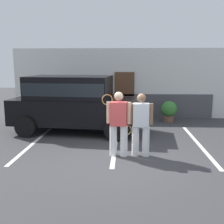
% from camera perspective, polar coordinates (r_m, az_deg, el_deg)
% --- Properties ---
extents(ground_plane, '(40.00, 40.00, 0.00)m').
position_cam_1_polar(ground_plane, '(7.28, 0.69, -9.89)').
color(ground_plane, '#38383A').
extents(parking_stripe_0, '(0.12, 4.40, 0.01)m').
position_cam_1_polar(parking_stripe_0, '(9.18, -15.81, -5.94)').
color(parking_stripe_0, silver).
rests_on(parking_stripe_0, ground_plane).
extents(parking_stripe_1, '(0.12, 4.40, 0.01)m').
position_cam_1_polar(parking_stripe_1, '(8.70, 0.79, -6.44)').
color(parking_stripe_1, silver).
rests_on(parking_stripe_1, ground_plane).
extents(parking_stripe_2, '(0.12, 4.40, 0.01)m').
position_cam_1_polar(parking_stripe_2, '(8.99, 17.78, -6.41)').
color(parking_stripe_2, silver).
rests_on(parking_stripe_2, ground_plane).
extents(house_frontage, '(9.94, 0.40, 3.16)m').
position_cam_1_polar(house_frontage, '(12.60, 1.86, 5.67)').
color(house_frontage, white).
rests_on(house_frontage, ground_plane).
extents(parked_suv, '(4.76, 2.51, 2.05)m').
position_cam_1_polar(parked_suv, '(9.90, -8.05, 2.29)').
color(parked_suv, black).
rests_on(parked_suv, ground_plane).
extents(tennis_player_man, '(0.79, 0.31, 1.76)m').
position_cam_1_polar(tennis_player_man, '(7.27, 1.37, -2.33)').
color(tennis_player_man, white).
rests_on(tennis_player_man, ground_plane).
extents(tennis_player_woman, '(0.89, 0.28, 1.72)m').
position_cam_1_polar(tennis_player_woman, '(7.32, 6.08, -2.57)').
color(tennis_player_woman, white).
rests_on(tennis_player_woman, ground_plane).
extents(potted_plant_by_porch, '(0.68, 0.68, 0.89)m').
position_cam_1_polar(potted_plant_by_porch, '(11.88, 11.92, 0.35)').
color(potted_plant_by_porch, brown).
rests_on(potted_plant_by_porch, ground_plane).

